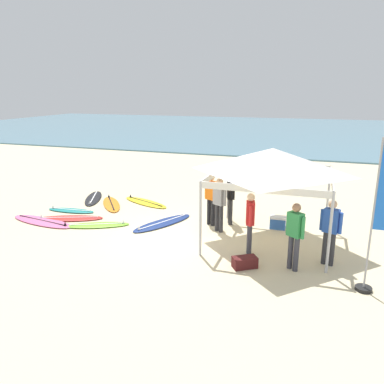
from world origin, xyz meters
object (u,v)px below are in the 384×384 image
surfboard_yellow (145,202)px  person_black (231,195)px  surfboard_teal (71,210)px  surfboard_pink (42,221)px  surfboard_red (69,218)px  banner_flag (378,224)px  person_orange (211,196)px  person_blue (330,228)px  surfboard_black (93,198)px  surfboard_navy (163,223)px  person_red (250,220)px  canopy_tent (273,161)px  surfboard_lime (98,225)px  person_green (295,232)px  cooler_box (278,222)px  gear_bag_near_tent (245,262)px  surfboard_orange (111,204)px  person_grey (219,201)px

surfboard_yellow → person_black: person_black is taller
surfboard_teal → surfboard_pink: (-0.18, -1.32, -0.00)m
surfboard_red → banner_flag: banner_flag is taller
person_orange → person_blue: same height
surfboard_black → person_black: 6.13m
surfboard_yellow → surfboard_pink: 3.90m
surfboard_navy → surfboard_red: 3.30m
surfboard_black → person_red: size_ratio=1.30×
canopy_tent → person_red: size_ratio=1.95×
surfboard_lime → surfboard_black: (-1.90, 2.71, -0.00)m
person_green → surfboard_lime: bearing=169.5°
surfboard_teal → person_black: bearing=5.3°
cooler_box → surfboard_yellow: bearing=167.1°
cooler_box → banner_flag: bearing=-55.1°
person_black → surfboard_black: bearing=169.3°
surfboard_navy → surfboard_black: same height
surfboard_pink → gear_bag_near_tent: size_ratio=4.44×
person_black → cooler_box: (1.55, 0.07, -0.79)m
surfboard_orange → person_green: 7.88m
surfboard_red → banner_flag: 9.60m
surfboard_teal → person_red: (6.87, -1.66, 0.95)m
person_orange → surfboard_black: bearing=165.2°
person_blue → surfboard_pink: bearing=177.9°
surfboard_orange → surfboard_red: 2.02m
person_black → cooler_box: bearing=2.6°
surfboard_teal → person_grey: size_ratio=1.08×
person_black → surfboard_lime: bearing=-158.6°
surfboard_orange → person_red: 6.59m
person_black → person_orange: bearing=-152.2°
surfboard_yellow → person_green: (5.90, -4.02, 0.95)m
surfboard_navy → person_green: person_green is taller
banner_flag → surfboard_black: bearing=155.9°
person_red → banner_flag: banner_flag is taller
surfboard_pink → person_orange: (5.45, 1.56, 0.95)m
surfboard_teal → surfboard_orange: size_ratio=0.88×
person_green → person_red: (-1.18, 0.55, 0.00)m
surfboard_orange → person_grey: bearing=-17.1°
surfboard_black → person_grey: size_ratio=1.30×
person_green → surfboard_pink: bearing=173.8°
person_blue → cooler_box: bearing=123.2°
surfboard_red → person_black: bearing=13.7°
surfboard_lime → person_grey: size_ratio=1.22×
person_grey → surfboard_black: bearing=161.7°
surfboard_teal → surfboard_pink: size_ratio=0.69×
banner_flag → person_blue: bearing=128.2°
banner_flag → cooler_box: (-2.35, 3.36, -1.38)m
banner_flag → surfboard_pink: bearing=171.8°
surfboard_lime → banner_flag: bearing=-12.1°
surfboard_lime → person_red: 5.20m
surfboard_lime → person_blue: size_ratio=1.22×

